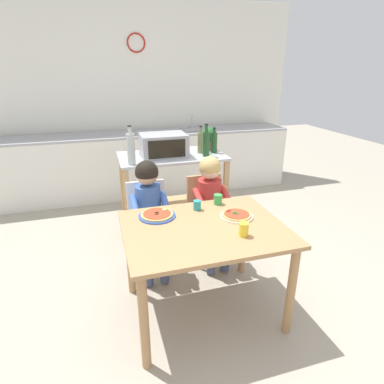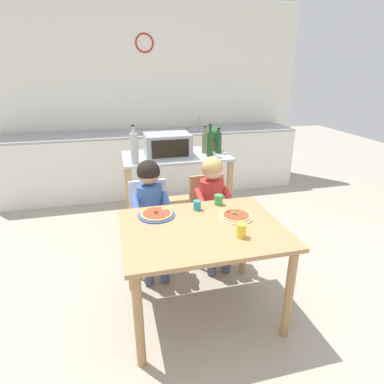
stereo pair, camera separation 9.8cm
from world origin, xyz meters
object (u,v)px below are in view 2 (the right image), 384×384
(child_in_red_shirt, at_px, (213,198))
(pizza_plate_cream, at_px, (236,216))
(bottle_clear_vinegar, at_px, (205,142))
(potted_herb_plant, at_px, (214,138))
(dining_chair_left, at_px, (150,218))
(drinking_cup_teal, at_px, (197,205))
(child_in_blue_striped_shirt, at_px, (151,204))
(bottle_squat_spirits, at_px, (134,148))
(dining_table, at_px, (202,240))
(bottle_tall_green_wine, at_px, (218,142))
(bottle_slim_sauce, at_px, (210,143))
(drinking_cup_green, at_px, (219,200))
(kitchen_island_cart, at_px, (176,181))
(pizza_plate_blue_rimmed, at_px, (157,214))
(drinking_cup_yellow, at_px, (241,230))
(toaster_oven, at_px, (167,145))
(dining_chair_right, at_px, (209,212))

(child_in_red_shirt, xyz_separation_m, pizza_plate_cream, (-0.00, -0.55, 0.07))
(pizza_plate_cream, bearing_deg, bottle_clear_vinegar, 84.64)
(potted_herb_plant, height_order, dining_chair_left, potted_herb_plant)
(drinking_cup_teal, bearing_deg, child_in_blue_striped_shirt, 134.46)
(bottle_clear_vinegar, distance_m, bottle_squat_spirits, 0.80)
(pizza_plate_cream, height_order, drinking_cup_teal, drinking_cup_teal)
(bottle_clear_vinegar, xyz_separation_m, dining_table, (-0.40, -1.31, -0.41))
(child_in_blue_striped_shirt, xyz_separation_m, child_in_red_shirt, (0.57, 0.01, -0.01))
(potted_herb_plant, bearing_deg, bottle_tall_green_wine, -87.81)
(child_in_red_shirt, bearing_deg, drinking_cup_teal, -125.67)
(bottle_slim_sauce, bearing_deg, potted_herb_plant, 65.18)
(bottle_tall_green_wine, distance_m, drinking_cup_green, 1.00)
(kitchen_island_cart, distance_m, bottle_clear_vinegar, 0.53)
(drinking_cup_green, bearing_deg, dining_chair_left, 143.15)
(dining_chair_left, relative_size, drinking_cup_green, 9.87)
(bottle_tall_green_wine, relative_size, child_in_red_shirt, 0.27)
(bottle_squat_spirits, distance_m, drinking_cup_teal, 0.93)
(child_in_blue_striped_shirt, distance_m, pizza_plate_blue_rimmed, 0.37)
(bottle_clear_vinegar, height_order, potted_herb_plant, bottle_clear_vinegar)
(pizza_plate_cream, height_order, drinking_cup_yellow, drinking_cup_yellow)
(pizza_plate_blue_rimmed, relative_size, drinking_cup_teal, 3.64)
(drinking_cup_yellow, xyz_separation_m, drinking_cup_green, (0.03, 0.54, -0.01))
(bottle_tall_green_wine, distance_m, bottle_squat_spirits, 0.92)
(bottle_clear_vinegar, relative_size, potted_herb_plant, 1.17)
(pizza_plate_blue_rimmed, bearing_deg, child_in_blue_striped_shirt, 90.04)
(bottle_tall_green_wine, xyz_separation_m, dining_table, (-0.54, -1.27, -0.41))
(dining_chair_left, bearing_deg, child_in_blue_striped_shirt, -90.00)
(drinking_cup_teal, xyz_separation_m, drinking_cup_yellow, (0.17, -0.49, 0.01))
(dining_table, bearing_deg, bottle_squat_spirits, 108.84)
(bottle_clear_vinegar, relative_size, drinking_cup_green, 3.51)
(child_in_blue_striped_shirt, bearing_deg, bottle_tall_green_wine, 38.23)
(toaster_oven, xyz_separation_m, child_in_red_shirt, (0.30, -0.64, -0.36))
(dining_table, relative_size, dining_chair_left, 1.39)
(bottle_clear_vinegar, relative_size, pizza_plate_blue_rimmed, 1.04)
(child_in_red_shirt, height_order, pizza_plate_blue_rimmed, child_in_red_shirt)
(toaster_oven, xyz_separation_m, dining_chair_right, (0.30, -0.52, -0.55))
(bottle_slim_sauce, height_order, dining_table, bottle_slim_sauce)
(dining_chair_right, distance_m, drinking_cup_green, 0.50)
(bottle_squat_spirits, distance_m, drinking_cup_yellow, 1.42)
(dining_chair_right, bearing_deg, pizza_plate_cream, -90.02)
(pizza_plate_cream, relative_size, drinking_cup_teal, 3.25)
(bottle_tall_green_wine, xyz_separation_m, bottle_squat_spirits, (-0.90, -0.20, 0.04))
(bottle_clear_vinegar, bearing_deg, bottle_slim_sauce, -86.54)
(child_in_red_shirt, xyz_separation_m, drinking_cup_teal, (-0.24, -0.34, 0.10))
(dining_chair_left, distance_m, pizza_plate_cream, 0.91)
(toaster_oven, relative_size, bottle_slim_sauce, 1.38)
(bottle_squat_spirits, bearing_deg, pizza_plate_blue_rimmed, -84.47)
(drinking_cup_green, bearing_deg, drinking_cup_teal, -163.41)
(potted_herb_plant, height_order, child_in_red_shirt, potted_herb_plant)
(dining_chair_right, xyz_separation_m, child_in_red_shirt, (0.00, -0.12, 0.19))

